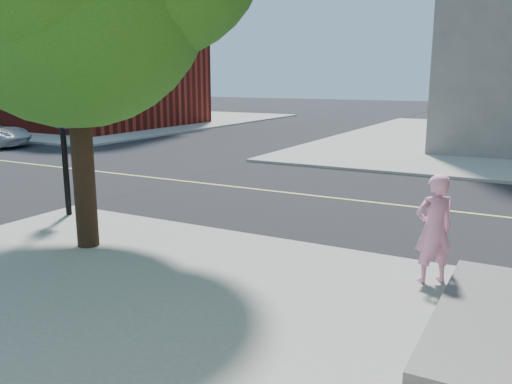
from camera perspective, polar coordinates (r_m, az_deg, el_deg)
The scene contains 6 objects.
ground at distance 13.76m, azimuth -16.12°, elevation -2.37°, with size 140.00×140.00×0.00m, color black.
road_ew at distance 17.15m, azimuth -5.58°, elevation 0.91°, with size 140.00×9.00×0.01m, color black.
sidewalk_nw at distance 44.95m, azimuth -17.96°, elevation 7.42°, with size 26.00×25.00×0.12m, color gray.
church at distance 40.43m, azimuth -19.31°, elevation 16.99°, with size 15.20×12.00×14.40m.
office_block at distance 52.33m, azimuth -25.40°, elevation 17.41°, with size 12.00×14.08×18.00m.
man_on_phone at distance 8.87m, azimuth 18.53°, elevation -3.77°, with size 0.64×0.42×1.77m, color #F99AC3.
Camera 1 is at (9.47, -9.41, 3.35)m, focal length 37.32 mm.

